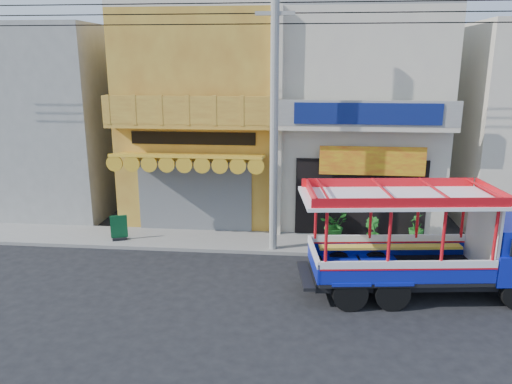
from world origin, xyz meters
TOP-DOWN VIEW (x-y plane):
  - ground at (0.00, 0.00)m, footprint 90.00×90.00m
  - sidewalk at (0.00, 4.00)m, footprint 30.00×2.00m
  - shophouse_left at (-4.00, 7.96)m, footprint 6.00×7.50m
  - shophouse_right at (2.00, 7.96)m, footprint 6.00×6.75m
  - party_pilaster at (-1.00, 4.85)m, footprint 0.35×0.30m
  - filler_building_left at (-11.00, 8.00)m, footprint 6.00×6.00m
  - utility_pole at (-0.85, 3.30)m, footprint 28.00×0.26m
  - songthaew_truck at (3.72, 0.60)m, footprint 6.72×2.86m
  - green_sign at (-6.43, 3.61)m, footprint 0.57×0.41m
  - potted_plant_a at (1.06, 4.33)m, footprint 1.31×1.32m
  - potted_plant_b at (2.33, 3.90)m, footprint 0.67×0.70m
  - potted_plant_c at (3.94, 4.61)m, footprint 0.72×0.72m

SIDE VIEW (x-z plane):
  - ground at x=0.00m, z-range 0.00..0.00m
  - sidewalk at x=0.00m, z-range 0.00..0.12m
  - green_sign at x=-6.43m, z-range 0.05..0.94m
  - potted_plant_c at x=3.94m, z-range 0.12..1.08m
  - potted_plant_b at x=2.33m, z-range 0.12..1.11m
  - potted_plant_a at x=1.06m, z-range 0.12..1.23m
  - songthaew_truck at x=3.72m, z-range -0.05..2.99m
  - filler_building_left at x=-11.00m, z-range 0.00..7.60m
  - party_pilaster at x=-1.00m, z-range 0.00..8.00m
  - shophouse_right at x=2.00m, z-range -0.01..8.23m
  - shophouse_left at x=-4.00m, z-range -0.01..8.23m
  - utility_pole at x=-0.85m, z-range 0.53..9.53m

